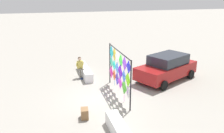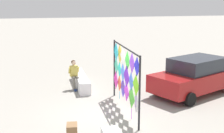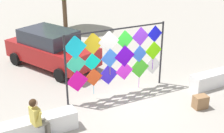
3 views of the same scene
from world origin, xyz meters
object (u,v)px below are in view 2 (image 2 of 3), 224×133
object	(u,v)px
kite_display_rack	(125,72)
parked_car	(195,76)
seated_vendor	(74,73)
cardboard_box_large	(72,131)

from	to	relation	value
kite_display_rack	parked_car	distance (m)	4.02
kite_display_rack	seated_vendor	xyz separation A→B (m)	(-3.34, -1.60, -0.71)
parked_car	seated_vendor	bearing A→B (deg)	-110.58
kite_display_rack	cardboard_box_large	distance (m)	3.34
seated_vendor	parked_car	bearing A→B (deg)	69.42
kite_display_rack	seated_vendor	bearing A→B (deg)	-154.41
kite_display_rack	cardboard_box_large	bearing A→B (deg)	-48.13
kite_display_rack	seated_vendor	size ratio (longest dim) A/B	2.78
parked_car	cardboard_box_large	bearing A→B (deg)	-60.61
parked_car	cardboard_box_large	size ratio (longest dim) A/B	9.89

